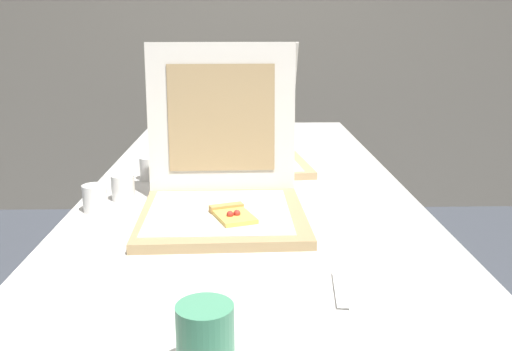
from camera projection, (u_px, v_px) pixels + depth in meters
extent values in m
cube|color=gray|center=(245.00, 7.00, 3.48)|extent=(10.00, 0.10, 2.60)
cube|color=silver|center=(248.00, 186.00, 1.67)|extent=(0.89, 2.09, 0.03)
cylinder|color=gray|center=(169.00, 205.00, 2.69)|extent=(0.04, 0.04, 0.71)
cylinder|color=gray|center=(325.00, 204.00, 2.71)|extent=(0.04, 0.04, 0.71)
cube|color=tan|center=(223.00, 217.00, 1.32)|extent=(0.40, 0.40, 0.02)
cube|color=silver|center=(219.00, 211.00, 1.32)|extent=(0.34, 0.34, 0.00)
cube|color=white|center=(222.00, 118.00, 1.46)|extent=(0.39, 0.04, 0.38)
cube|color=tan|center=(222.00, 118.00, 1.46)|extent=(0.28, 0.03, 0.28)
cube|color=#EAC156|center=(234.00, 216.00, 1.27)|extent=(0.11, 0.13, 0.01)
cube|color=tan|center=(226.00, 208.00, 1.32)|extent=(0.08, 0.05, 0.02)
sphere|color=red|center=(230.00, 214.00, 1.26)|extent=(0.02, 0.02, 0.02)
sphere|color=red|center=(237.00, 213.00, 1.26)|extent=(0.02, 0.02, 0.02)
cube|color=tan|center=(245.00, 164.00, 1.83)|extent=(0.43, 0.43, 0.02)
cube|color=silver|center=(243.00, 161.00, 1.82)|extent=(0.37, 0.37, 0.00)
cube|color=white|center=(239.00, 98.00, 1.92)|extent=(0.40, 0.15, 0.37)
cube|color=tan|center=(239.00, 98.00, 1.91)|extent=(0.28, 0.11, 0.27)
cylinder|color=white|center=(236.00, 151.00, 1.83)|extent=(0.03, 0.03, 0.00)
cylinder|color=white|center=(238.00, 155.00, 1.83)|extent=(0.01, 0.00, 0.03)
cylinder|color=white|center=(234.00, 154.00, 1.84)|extent=(0.01, 0.00, 0.03)
cylinder|color=white|center=(234.00, 156.00, 1.82)|extent=(0.01, 0.00, 0.03)
cylinder|color=white|center=(123.00, 188.00, 1.48)|extent=(0.06, 0.06, 0.07)
cylinder|color=white|center=(95.00, 198.00, 1.39)|extent=(0.06, 0.06, 0.07)
cylinder|color=white|center=(150.00, 169.00, 1.67)|extent=(0.06, 0.06, 0.07)
cylinder|color=#4C9E75|center=(205.00, 342.00, 0.72)|extent=(0.08, 0.08, 0.10)
cube|color=white|center=(386.00, 291.00, 0.97)|extent=(0.15, 0.15, 0.00)
cube|color=white|center=(374.00, 290.00, 0.97)|extent=(0.15, 0.15, 0.00)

